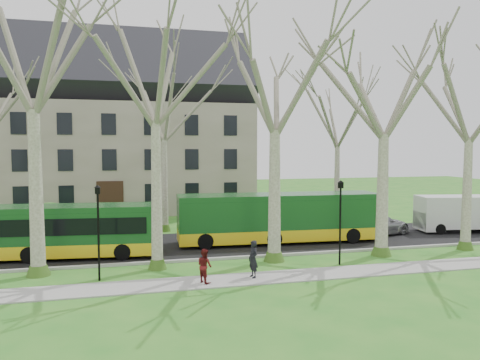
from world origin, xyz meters
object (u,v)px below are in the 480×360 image
bus_follow (279,217)px  pedestrian_b (205,266)px  bus_lead (46,231)px  sedan (377,224)px  pedestrian_a (253,259)px  van_a (459,214)px

bus_follow → pedestrian_b: 9.77m
bus_lead → sedan: bearing=9.9°
pedestrian_a → pedestrian_b: 2.35m
pedestrian_a → bus_lead: bearing=-134.9°
sedan → bus_follow: bearing=75.9°
van_a → bus_follow: bearing=-168.1°
bus_lead → pedestrian_b: size_ratio=7.71×
van_a → pedestrian_b: 21.34m
sedan → pedestrian_a: size_ratio=3.01×
bus_lead → pedestrian_b: bearing=-35.7°
bus_follow → pedestrian_a: size_ratio=7.37×
pedestrian_a → bus_follow: bearing=140.9°
bus_follow → bus_lead: bearing=-173.1°
van_a → pedestrian_a: (-17.45, -7.74, -0.41)m
bus_lead → pedestrian_a: bus_lead is taller
sedan → pedestrian_a: bearing=106.7°
bus_lead → pedestrian_a: 11.83m
bus_follow → pedestrian_b: bearing=-125.6°
van_a → pedestrian_b: size_ratio=3.82×
van_a → pedestrian_a: bearing=-145.9°
sedan → pedestrian_a: pedestrian_a is taller
van_a → pedestrian_a: 19.09m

